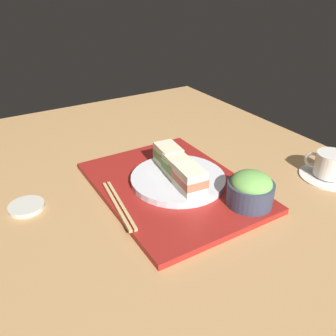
% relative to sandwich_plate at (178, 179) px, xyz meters
% --- Properties ---
extents(ground_plane, '(1.40, 1.00, 0.03)m').
position_rel_sandwich_plate_xyz_m(ground_plane, '(-0.03, 0.02, -0.04)').
color(ground_plane, tan).
extents(serving_tray, '(0.44, 0.33, 0.01)m').
position_rel_sandwich_plate_xyz_m(serving_tray, '(0.00, -0.02, -0.02)').
color(serving_tray, maroon).
rests_on(serving_tray, ground_plane).
extents(sandwich_plate, '(0.23, 0.23, 0.02)m').
position_rel_sandwich_plate_xyz_m(sandwich_plate, '(0.00, 0.00, 0.00)').
color(sandwich_plate, silver).
rests_on(sandwich_plate, serving_tray).
extents(sandwich_near, '(0.08, 0.06, 0.05)m').
position_rel_sandwich_plate_xyz_m(sandwich_near, '(-0.06, 0.01, 0.04)').
color(sandwich_near, beige).
rests_on(sandwich_near, sandwich_plate).
extents(sandwich_middle, '(0.09, 0.06, 0.05)m').
position_rel_sandwich_plate_xyz_m(sandwich_middle, '(-0.00, 0.00, 0.03)').
color(sandwich_middle, beige).
rests_on(sandwich_middle, sandwich_plate).
extents(sandwich_far, '(0.09, 0.06, 0.06)m').
position_rel_sandwich_plate_xyz_m(sandwich_far, '(0.06, -0.01, 0.04)').
color(sandwich_far, '#EFE5C1').
rests_on(sandwich_far, sandwich_plate).
extents(salad_bowl, '(0.10, 0.10, 0.08)m').
position_rel_sandwich_plate_xyz_m(salad_bowl, '(0.16, 0.09, 0.03)').
color(salad_bowl, '#33384C').
rests_on(salad_bowl, serving_tray).
extents(chopsticks_pair, '(0.20, 0.04, 0.01)m').
position_rel_sandwich_plate_xyz_m(chopsticks_pair, '(0.02, -0.17, -0.00)').
color(chopsticks_pair, tan).
rests_on(chopsticks_pair, serving_tray).
extents(coffee_cup, '(0.14, 0.14, 0.07)m').
position_rel_sandwich_plate_xyz_m(coffee_cup, '(0.16, 0.36, 0.01)').
color(coffee_cup, silver).
rests_on(coffee_cup, ground_plane).
extents(small_sauce_dish, '(0.08, 0.08, 0.01)m').
position_rel_sandwich_plate_xyz_m(small_sauce_dish, '(-0.10, -0.34, -0.02)').
color(small_sauce_dish, beige).
rests_on(small_sauce_dish, ground_plane).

